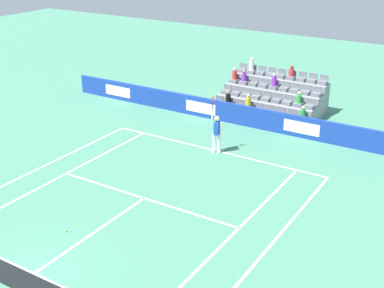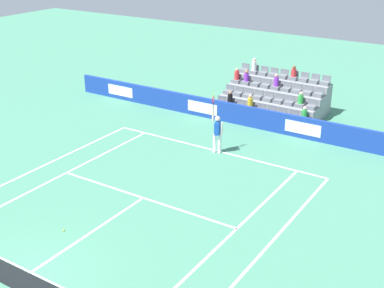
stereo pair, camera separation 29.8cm
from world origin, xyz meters
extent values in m
cube|color=white|center=(0.00, -11.89, 0.00)|extent=(10.97, 0.10, 0.01)
cube|color=white|center=(0.00, -6.40, 0.00)|extent=(8.23, 0.10, 0.01)
cube|color=white|center=(0.00, -3.20, 0.00)|extent=(0.10, 6.40, 0.01)
cube|color=white|center=(4.12, -5.95, 0.00)|extent=(0.10, 11.89, 0.01)
cube|color=white|center=(-4.12, -5.95, 0.00)|extent=(0.10, 11.89, 0.01)
cube|color=white|center=(5.49, -5.95, 0.00)|extent=(0.10, 11.89, 0.01)
cube|color=white|center=(-5.49, -5.95, 0.00)|extent=(0.10, 11.89, 0.01)
cube|color=white|center=(0.00, -11.79, 0.00)|extent=(0.10, 0.20, 0.01)
cube|color=#193899|center=(0.00, -15.59, 0.54)|extent=(23.20, 0.20, 1.08)
cube|color=white|center=(-2.90, -15.48, 0.54)|extent=(1.86, 0.01, 0.61)
cube|color=white|center=(2.90, -15.48, 0.54)|extent=(1.86, 0.01, 0.61)
cube|color=white|center=(8.70, -15.48, 0.54)|extent=(1.86, 0.01, 0.61)
cube|color=black|center=(0.00, 0.00, 0.46)|extent=(11.77, 0.02, 0.92)
cube|color=white|center=(0.00, 0.00, 0.94)|extent=(11.77, 0.04, 0.04)
cylinder|color=white|center=(-0.31, -11.79, 0.45)|extent=(0.16, 0.16, 0.90)
cylinder|color=white|center=(-0.08, -11.73, 0.45)|extent=(0.16, 0.16, 0.90)
cube|color=white|center=(-0.31, -11.79, 0.04)|extent=(0.18, 0.28, 0.08)
cube|color=white|center=(-0.08, -11.73, 0.04)|extent=(0.18, 0.28, 0.08)
cube|color=#1947B2|center=(-0.20, -11.76, 1.20)|extent=(0.30, 0.40, 0.60)
sphere|color=beige|center=(-0.20, -11.76, 1.66)|extent=(0.24, 0.24, 0.24)
cylinder|color=beige|center=(0.02, -11.71, 1.81)|extent=(0.09, 0.09, 0.62)
cylinder|color=beige|center=(-0.42, -11.77, 1.22)|extent=(0.09, 0.09, 0.56)
cylinder|color=black|center=(0.02, -11.71, 2.26)|extent=(0.04, 0.04, 0.28)
torus|color=red|center=(0.02, -11.71, 2.54)|extent=(0.11, 0.31, 0.31)
sphere|color=#D1E533|center=(0.02, -11.71, 2.82)|extent=(0.07, 0.07, 0.07)
cube|color=gray|center=(0.00, -16.66, 0.21)|extent=(5.58, 0.95, 0.42)
cube|color=slate|center=(-2.48, -16.66, 0.52)|extent=(0.48, 0.44, 0.20)
cube|color=slate|center=(-2.48, -16.86, 0.77)|extent=(0.48, 0.04, 0.30)
cube|color=slate|center=(-1.86, -16.66, 0.52)|extent=(0.48, 0.44, 0.20)
cube|color=slate|center=(-1.86, -16.86, 0.77)|extent=(0.48, 0.04, 0.30)
cube|color=slate|center=(-1.24, -16.66, 0.52)|extent=(0.48, 0.44, 0.20)
cube|color=slate|center=(-1.24, -16.86, 0.77)|extent=(0.48, 0.04, 0.30)
cube|color=slate|center=(-0.62, -16.66, 0.52)|extent=(0.48, 0.44, 0.20)
cube|color=slate|center=(-0.62, -16.86, 0.77)|extent=(0.48, 0.04, 0.30)
cube|color=slate|center=(0.00, -16.66, 0.52)|extent=(0.48, 0.44, 0.20)
cube|color=slate|center=(0.00, -16.86, 0.77)|extent=(0.48, 0.04, 0.30)
cube|color=slate|center=(0.62, -16.66, 0.52)|extent=(0.48, 0.44, 0.20)
cube|color=slate|center=(0.62, -16.86, 0.77)|extent=(0.48, 0.04, 0.30)
cube|color=slate|center=(1.24, -16.66, 0.52)|extent=(0.48, 0.44, 0.20)
cube|color=slate|center=(1.24, -16.86, 0.77)|extent=(0.48, 0.04, 0.30)
cube|color=slate|center=(1.86, -16.66, 0.52)|extent=(0.48, 0.44, 0.20)
cube|color=slate|center=(1.86, -16.86, 0.77)|extent=(0.48, 0.04, 0.30)
cube|color=slate|center=(2.48, -16.66, 0.52)|extent=(0.48, 0.44, 0.20)
cube|color=slate|center=(2.48, -16.86, 0.77)|extent=(0.48, 0.04, 0.30)
cube|color=gray|center=(0.00, -17.61, 0.42)|extent=(5.58, 0.95, 0.84)
cube|color=slate|center=(-2.48, -17.61, 0.94)|extent=(0.48, 0.44, 0.20)
cube|color=slate|center=(-2.48, -17.81, 1.19)|extent=(0.48, 0.04, 0.30)
cube|color=slate|center=(-1.86, -17.61, 0.94)|extent=(0.48, 0.44, 0.20)
cube|color=slate|center=(-1.86, -17.81, 1.19)|extent=(0.48, 0.04, 0.30)
cube|color=slate|center=(-1.24, -17.61, 0.94)|extent=(0.48, 0.44, 0.20)
cube|color=slate|center=(-1.24, -17.81, 1.19)|extent=(0.48, 0.04, 0.30)
cube|color=slate|center=(-0.62, -17.61, 0.94)|extent=(0.48, 0.44, 0.20)
cube|color=slate|center=(-0.62, -17.81, 1.19)|extent=(0.48, 0.04, 0.30)
cube|color=slate|center=(0.00, -17.61, 0.94)|extent=(0.48, 0.44, 0.20)
cube|color=slate|center=(0.00, -17.81, 1.19)|extent=(0.48, 0.04, 0.30)
cube|color=slate|center=(0.62, -17.61, 0.94)|extent=(0.48, 0.44, 0.20)
cube|color=slate|center=(0.62, -17.81, 1.19)|extent=(0.48, 0.04, 0.30)
cube|color=slate|center=(1.24, -17.61, 0.94)|extent=(0.48, 0.44, 0.20)
cube|color=slate|center=(1.24, -17.81, 1.19)|extent=(0.48, 0.04, 0.30)
cube|color=slate|center=(1.86, -17.61, 0.94)|extent=(0.48, 0.44, 0.20)
cube|color=slate|center=(1.86, -17.81, 1.19)|extent=(0.48, 0.04, 0.30)
cube|color=slate|center=(2.48, -17.61, 0.94)|extent=(0.48, 0.44, 0.20)
cube|color=slate|center=(2.48, -17.81, 1.19)|extent=(0.48, 0.04, 0.30)
cube|color=gray|center=(0.00, -18.56, 0.63)|extent=(5.58, 0.95, 1.26)
cube|color=slate|center=(-2.48, -18.56, 1.36)|extent=(0.48, 0.44, 0.20)
cube|color=slate|center=(-2.48, -18.76, 1.61)|extent=(0.48, 0.04, 0.30)
cube|color=slate|center=(-1.86, -18.56, 1.36)|extent=(0.48, 0.44, 0.20)
cube|color=slate|center=(-1.86, -18.76, 1.61)|extent=(0.48, 0.04, 0.30)
cube|color=slate|center=(-1.24, -18.56, 1.36)|extent=(0.48, 0.44, 0.20)
cube|color=slate|center=(-1.24, -18.76, 1.61)|extent=(0.48, 0.04, 0.30)
cube|color=slate|center=(-0.62, -18.56, 1.36)|extent=(0.48, 0.44, 0.20)
cube|color=slate|center=(-0.62, -18.76, 1.61)|extent=(0.48, 0.04, 0.30)
cube|color=slate|center=(0.00, -18.56, 1.36)|extent=(0.48, 0.44, 0.20)
cube|color=slate|center=(0.00, -18.76, 1.61)|extent=(0.48, 0.04, 0.30)
cube|color=slate|center=(0.62, -18.56, 1.36)|extent=(0.48, 0.44, 0.20)
cube|color=slate|center=(0.62, -18.76, 1.61)|extent=(0.48, 0.04, 0.30)
cube|color=slate|center=(1.24, -18.56, 1.36)|extent=(0.48, 0.44, 0.20)
cube|color=slate|center=(1.24, -18.76, 1.61)|extent=(0.48, 0.04, 0.30)
cube|color=slate|center=(1.86, -18.56, 1.36)|extent=(0.48, 0.44, 0.20)
cube|color=slate|center=(1.86, -18.76, 1.61)|extent=(0.48, 0.04, 0.30)
cube|color=slate|center=(2.48, -18.56, 1.36)|extent=(0.48, 0.44, 0.20)
cube|color=slate|center=(2.48, -18.76, 1.61)|extent=(0.48, 0.04, 0.30)
cube|color=gray|center=(0.00, -19.51, 0.84)|extent=(5.58, 0.95, 1.68)
cube|color=slate|center=(-2.48, -19.51, 1.78)|extent=(0.48, 0.44, 0.20)
cube|color=slate|center=(-2.48, -19.71, 2.03)|extent=(0.48, 0.04, 0.30)
cube|color=slate|center=(-1.86, -19.51, 1.78)|extent=(0.48, 0.44, 0.20)
cube|color=slate|center=(-1.86, -19.71, 2.03)|extent=(0.48, 0.04, 0.30)
cube|color=slate|center=(-1.24, -19.51, 1.78)|extent=(0.48, 0.44, 0.20)
cube|color=slate|center=(-1.24, -19.71, 2.03)|extent=(0.48, 0.04, 0.30)
cube|color=slate|center=(-0.62, -19.51, 1.78)|extent=(0.48, 0.44, 0.20)
cube|color=slate|center=(-0.62, -19.71, 2.03)|extent=(0.48, 0.04, 0.30)
cube|color=slate|center=(0.00, -19.51, 1.78)|extent=(0.48, 0.44, 0.20)
cube|color=slate|center=(0.00, -19.71, 2.03)|extent=(0.48, 0.04, 0.30)
cube|color=slate|center=(0.62, -19.51, 1.78)|extent=(0.48, 0.44, 0.20)
cube|color=slate|center=(0.62, -19.71, 2.03)|extent=(0.48, 0.04, 0.30)
cube|color=slate|center=(1.24, -19.51, 1.78)|extent=(0.48, 0.44, 0.20)
cube|color=slate|center=(1.24, -19.71, 2.03)|extent=(0.48, 0.04, 0.30)
cube|color=slate|center=(1.86, -19.51, 1.78)|extent=(0.48, 0.44, 0.20)
cube|color=slate|center=(1.86, -19.71, 2.03)|extent=(0.48, 0.04, 0.30)
cube|color=slate|center=(2.48, -19.51, 1.78)|extent=(0.48, 0.44, 0.20)
cube|color=slate|center=(2.48, -19.71, 2.03)|extent=(0.48, 0.04, 0.30)
cylinder|color=green|center=(-1.86, -17.66, 1.26)|extent=(0.28, 0.28, 0.45)
sphere|color=beige|center=(-1.86, -17.66, 1.59)|extent=(0.20, 0.20, 0.20)
cylinder|color=purple|center=(1.86, -18.61, 1.68)|extent=(0.28, 0.28, 0.44)
sphere|color=#9E7251|center=(1.86, -18.61, 2.00)|extent=(0.20, 0.20, 0.20)
cylinder|color=black|center=(1.86, -16.71, 0.88)|extent=(0.28, 0.28, 0.53)
sphere|color=#9E7251|center=(1.86, -16.71, 1.25)|extent=(0.20, 0.20, 0.20)
cylinder|color=green|center=(-2.48, -16.71, 0.84)|extent=(0.28, 0.28, 0.43)
sphere|color=beige|center=(-2.48, -16.71, 1.15)|extent=(0.20, 0.20, 0.20)
cylinder|color=white|center=(1.86, -19.56, 2.15)|extent=(0.28, 0.28, 0.54)
sphere|color=beige|center=(1.86, -19.56, 2.52)|extent=(0.20, 0.20, 0.20)
cylinder|color=yellow|center=(0.62, -16.71, 0.89)|extent=(0.28, 0.28, 0.54)
sphere|color=#D3A884|center=(0.62, -16.71, 1.26)|extent=(0.20, 0.20, 0.20)
cylinder|color=purple|center=(0.00, -18.61, 1.71)|extent=(0.28, 0.28, 0.50)
sphere|color=#D3A884|center=(0.00, -18.61, 2.06)|extent=(0.20, 0.20, 0.20)
cylinder|color=red|center=(2.48, -18.61, 1.70)|extent=(0.28, 0.28, 0.49)
sphere|color=#D3A884|center=(2.48, -18.61, 2.05)|extent=(0.20, 0.20, 0.20)
cylinder|color=red|center=(-0.62, -19.56, 2.09)|extent=(0.28, 0.28, 0.43)
sphere|color=brown|center=(-0.62, -19.56, 2.41)|extent=(0.20, 0.20, 0.20)
sphere|color=#D1E533|center=(0.86, -3.03, 0.03)|extent=(0.07, 0.07, 0.07)
camera|label=1|loc=(-10.96, 7.74, 9.79)|focal=48.82mm
camera|label=2|loc=(-11.22, 7.58, 9.79)|focal=48.82mm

